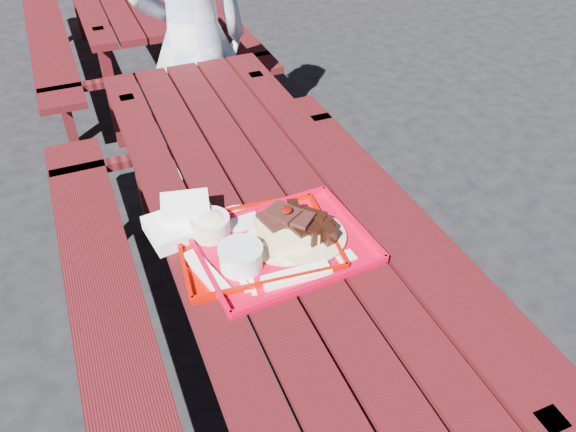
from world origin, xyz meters
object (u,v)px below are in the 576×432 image
object	(u,v)px
far_tray	(282,246)
person	(193,42)
near_tray	(255,235)
picnic_table_near	(272,249)
picnic_table_far	(128,2)

from	to	relation	value
far_tray	person	xyz separation A→B (m)	(0.15, 1.55, 0.02)
near_tray	far_tray	size ratio (longest dim) A/B	0.94
picnic_table_near	person	xyz separation A→B (m)	(0.10, 1.33, 0.24)
near_tray	far_tray	distance (m)	0.09
picnic_table_far	far_tray	size ratio (longest dim) A/B	4.61
picnic_table_near	person	distance (m)	1.36
picnic_table_near	person	bearing A→B (deg)	85.50
person	picnic_table_far	bearing A→B (deg)	-84.98
picnic_table_near	near_tray	world-z (taller)	near_tray
near_tray	person	world-z (taller)	person
picnic_table_far	person	distance (m)	1.49
picnic_table_far	far_tray	world-z (taller)	far_tray
near_tray	picnic_table_far	bearing A→B (deg)	87.88
person	picnic_table_near	bearing A→B (deg)	86.43
far_tray	picnic_table_far	bearing A→B (deg)	89.06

